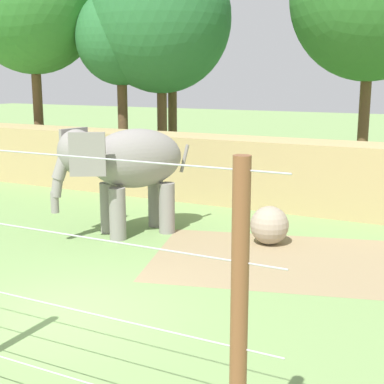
# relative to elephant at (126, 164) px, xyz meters

# --- Properties ---
(ground_plane) EXTENTS (120.00, 120.00, 0.00)m
(ground_plane) POSITION_rel_elephant_xyz_m (1.95, -5.07, -2.00)
(ground_plane) COLOR #759956
(dirt_patch) EXTENTS (7.17, 5.76, 0.01)m
(dirt_patch) POSITION_rel_elephant_xyz_m (4.61, -0.22, -2.00)
(dirt_patch) COLOR #937F5B
(dirt_patch) RESTS_ON ground
(embankment_wall) EXTENTS (36.00, 1.80, 2.29)m
(embankment_wall) POSITION_rel_elephant_xyz_m (1.95, 5.07, -0.86)
(embankment_wall) COLOR tan
(embankment_wall) RESTS_ON ground
(elephant) EXTENTS (3.12, 3.60, 3.02)m
(elephant) POSITION_rel_elephant_xyz_m (0.00, 0.00, 0.00)
(elephant) COLOR gray
(elephant) RESTS_ON ground
(enrichment_ball) EXTENTS (1.02, 1.02, 1.02)m
(enrichment_ball) POSITION_rel_elephant_xyz_m (3.89, 0.89, -1.49)
(enrichment_ball) COLOR gray
(enrichment_ball) RESTS_ON ground
(tree_far_left) EXTENTS (6.04, 6.04, 10.78)m
(tree_far_left) POSITION_rel_elephant_xyz_m (-9.52, 7.17, 5.59)
(tree_far_left) COLOR brown
(tree_far_left) RESTS_ON ground
(tree_left_of_centre) EXTENTS (6.09, 6.09, 10.01)m
(tree_left_of_centre) POSITION_rel_elephant_xyz_m (-3.95, 8.95, 4.80)
(tree_left_of_centre) COLOR brown
(tree_left_of_centre) RESTS_ON ground
(tree_right_of_centre) EXTENTS (3.91, 3.91, 8.07)m
(tree_right_of_centre) POSITION_rel_elephant_xyz_m (-5.45, 8.06, 3.97)
(tree_right_of_centre) COLOR brown
(tree_right_of_centre) RESTS_ON ground
(tree_far_right) EXTENTS (5.08, 5.08, 9.67)m
(tree_far_right) POSITION_rel_elephant_xyz_m (-4.82, 11.54, 4.98)
(tree_far_right) COLOR brown
(tree_far_right) RESTS_ON ground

